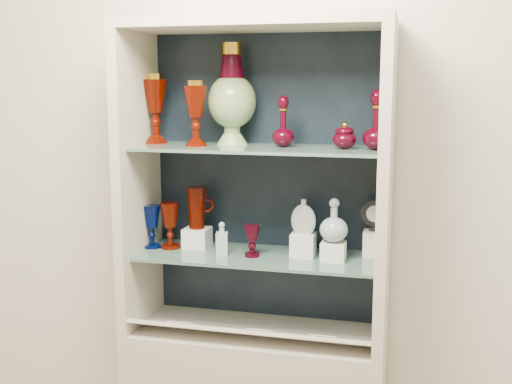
% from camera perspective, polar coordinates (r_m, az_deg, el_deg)
% --- Properties ---
extents(wall_back, '(3.50, 0.02, 2.80)m').
position_cam_1_polar(wall_back, '(2.62, 1.16, 2.94)').
color(wall_back, white).
rests_on(wall_back, ground).
extents(cabinet_back_panel, '(0.98, 0.02, 1.15)m').
position_cam_1_polar(cabinet_back_panel, '(2.60, 1.01, 1.23)').
color(cabinet_back_panel, black).
rests_on(cabinet_back_panel, cabinet_base).
extents(cabinet_side_left, '(0.04, 0.40, 1.15)m').
position_cam_1_polar(cabinet_side_left, '(2.58, -10.41, 0.98)').
color(cabinet_side_left, beige).
rests_on(cabinet_side_left, cabinet_base).
extents(cabinet_side_right, '(0.04, 0.40, 1.15)m').
position_cam_1_polar(cabinet_side_right, '(2.35, 11.41, 0.12)').
color(cabinet_side_right, beige).
rests_on(cabinet_side_right, cabinet_base).
extents(cabinet_top_cap, '(1.00, 0.40, 0.04)m').
position_cam_1_polar(cabinet_top_cap, '(2.40, 0.00, 14.75)').
color(cabinet_top_cap, beige).
rests_on(cabinet_top_cap, cabinet_side_left).
extents(shelf_lower, '(0.92, 0.34, 0.01)m').
position_cam_1_polar(shelf_lower, '(2.50, 0.11, -5.72)').
color(shelf_lower, slate).
rests_on(shelf_lower, cabinet_side_left).
extents(shelf_upper, '(0.92, 0.34, 0.01)m').
position_cam_1_polar(shelf_upper, '(2.42, 0.11, 3.90)').
color(shelf_upper, slate).
rests_on(shelf_upper, cabinet_side_left).
extents(label_ledge, '(0.92, 0.17, 0.09)m').
position_cam_1_polar(label_ledge, '(2.47, -0.63, -12.42)').
color(label_ledge, beige).
rests_on(label_ledge, cabinet_base).
extents(label_card_0, '(0.10, 0.06, 0.03)m').
position_cam_1_polar(label_card_0, '(2.41, 6.01, -12.64)').
color(label_card_0, white).
rests_on(label_card_0, label_ledge).
extents(label_card_1, '(0.10, 0.06, 0.03)m').
position_cam_1_polar(label_card_1, '(2.45, 0.48, -12.20)').
color(label_card_1, white).
rests_on(label_card_1, label_ledge).
extents(label_card_2, '(0.10, 0.06, 0.03)m').
position_cam_1_polar(label_card_2, '(2.54, -6.57, -11.48)').
color(label_card_2, white).
rests_on(label_card_2, label_ledge).
extents(pedestal_lamp_left, '(0.11, 0.11, 0.27)m').
position_cam_1_polar(pedestal_lamp_left, '(2.60, -8.95, 7.33)').
color(pedestal_lamp_left, '#4E0B00').
rests_on(pedestal_lamp_left, shelf_upper).
extents(pedestal_lamp_right, '(0.12, 0.12, 0.25)m').
position_cam_1_polar(pedestal_lamp_right, '(2.46, -5.39, 6.98)').
color(pedestal_lamp_right, '#4E0B00').
rests_on(pedestal_lamp_right, shelf_upper).
extents(enamel_urn, '(0.20, 0.20, 0.39)m').
position_cam_1_polar(enamel_urn, '(2.51, -2.15, 8.68)').
color(enamel_urn, '#074B17').
rests_on(enamel_urn, shelf_upper).
extents(ruby_decanter_a, '(0.11, 0.11, 0.22)m').
position_cam_1_polar(ruby_decanter_a, '(2.41, 2.44, 6.57)').
color(ruby_decanter_a, '#3A000D').
rests_on(ruby_decanter_a, shelf_upper).
extents(ruby_decanter_b, '(0.12, 0.12, 0.23)m').
position_cam_1_polar(ruby_decanter_b, '(2.34, 10.66, 6.47)').
color(ruby_decanter_b, '#3A000D').
rests_on(ruby_decanter_b, shelf_upper).
extents(lidded_bowl, '(0.10, 0.10, 0.10)m').
position_cam_1_polar(lidded_bowl, '(2.36, 7.88, 5.02)').
color(lidded_bowl, '#3A000D').
rests_on(lidded_bowl, shelf_upper).
extents(cobalt_goblet, '(0.10, 0.10, 0.17)m').
position_cam_1_polar(cobalt_goblet, '(2.62, -9.25, -3.04)').
color(cobalt_goblet, '#000A3F').
rests_on(cobalt_goblet, shelf_lower).
extents(ruby_goblet_tall, '(0.10, 0.10, 0.19)m').
position_cam_1_polar(ruby_goblet_tall, '(2.60, -7.65, -2.97)').
color(ruby_goblet_tall, '#4E0B00').
rests_on(ruby_goblet_tall, shelf_lower).
extents(ruby_goblet_small, '(0.07, 0.07, 0.12)m').
position_cam_1_polar(ruby_goblet_small, '(2.46, -0.35, -4.38)').
color(ruby_goblet_small, '#3A000D').
rests_on(ruby_goblet_small, shelf_lower).
extents(riser_ruby_pitcher, '(0.10, 0.10, 0.08)m').
position_cam_1_polar(riser_ruby_pitcher, '(2.61, -5.26, -4.07)').
color(riser_ruby_pitcher, silver).
rests_on(riser_ruby_pitcher, shelf_lower).
extents(ruby_pitcher, '(0.15, 0.12, 0.17)m').
position_cam_1_polar(ruby_pitcher, '(2.58, -5.30, -1.40)').
color(ruby_pitcher, '#4E0B00').
rests_on(ruby_pitcher, riser_ruby_pitcher).
extents(clear_square_bottle, '(0.05, 0.05, 0.13)m').
position_cam_1_polar(clear_square_bottle, '(2.48, -3.05, -4.15)').
color(clear_square_bottle, '#9CB2B6').
rests_on(clear_square_bottle, shelf_lower).
extents(riser_flat_flask, '(0.09, 0.09, 0.09)m').
position_cam_1_polar(riser_flat_flask, '(2.47, 4.21, -4.71)').
color(riser_flat_flask, silver).
rests_on(riser_flat_flask, shelf_lower).
extents(flat_flask, '(0.10, 0.05, 0.14)m').
position_cam_1_polar(flat_flask, '(2.44, 4.24, -2.13)').
color(flat_flask, '#A3ADB5').
rests_on(flat_flask, riser_flat_flask).
extents(riser_clear_round_decanter, '(0.09, 0.09, 0.07)m').
position_cam_1_polar(riser_clear_round_decanter, '(2.43, 6.89, -5.24)').
color(riser_clear_round_decanter, silver).
rests_on(riser_clear_round_decanter, shelf_lower).
extents(clear_round_decanter, '(0.14, 0.14, 0.16)m').
position_cam_1_polar(clear_round_decanter, '(2.40, 6.94, -2.60)').
color(clear_round_decanter, '#9CB2B6').
rests_on(clear_round_decanter, riser_clear_round_decanter).
extents(riser_cameo_medallion, '(0.08, 0.08, 0.10)m').
position_cam_1_polar(riser_cameo_medallion, '(2.50, 10.44, -4.54)').
color(riser_cameo_medallion, silver).
rests_on(riser_cameo_medallion, shelf_lower).
extents(cameo_medallion, '(0.11, 0.05, 0.12)m').
position_cam_1_polar(cameo_medallion, '(2.48, 10.52, -2.03)').
color(cameo_medallion, black).
rests_on(cameo_medallion, riser_cameo_medallion).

